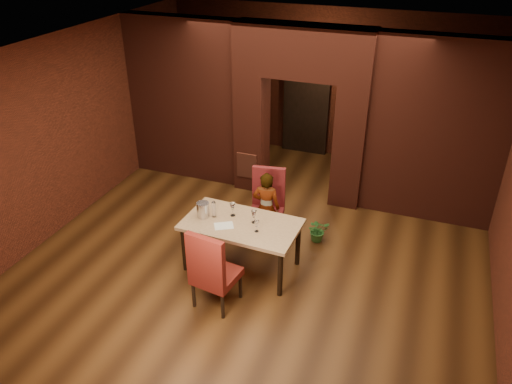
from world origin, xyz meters
TOP-DOWN VIEW (x-y plane):
  - floor at (0.00, 0.00)m, footprint 8.00×8.00m
  - ceiling at (0.00, 0.00)m, footprint 7.00×8.00m
  - wall_back at (0.00, 4.00)m, footprint 7.00×0.04m
  - wall_front at (0.00, -4.00)m, footprint 7.00×0.04m
  - wall_left at (-3.50, 0.00)m, footprint 0.04×8.00m
  - pillar_left at (-0.95, 2.00)m, footprint 0.55×0.55m
  - pillar_right at (0.95, 2.00)m, footprint 0.55×0.55m
  - lintel at (0.00, 2.00)m, footprint 2.45×0.55m
  - wing_wall_left at (-2.36, 2.00)m, footprint 2.28×0.35m
  - wing_wall_right at (2.36, 2.00)m, footprint 2.28×0.35m
  - vent_panel at (-0.95, 1.71)m, footprint 0.40×0.03m
  - rear_door at (-0.40, 3.94)m, footprint 0.90×0.08m
  - rear_door_frame at (-0.40, 3.90)m, footprint 1.02×0.04m
  - dining_table at (-0.14, -0.59)m, footprint 1.75×1.03m
  - chair_far at (-0.06, 0.32)m, footprint 0.63×0.63m
  - chair_near at (-0.16, -1.46)m, footprint 0.64×0.64m
  - person_seated at (-0.03, 0.24)m, footprint 0.48×0.34m
  - wine_glass_a at (-0.33, -0.44)m, footprint 0.09×0.09m
  - wine_glass_b at (0.04, -0.51)m, footprint 0.08×0.08m
  - wine_glass_c at (0.16, -0.72)m, footprint 0.07×0.07m
  - tasting_sheet at (-0.35, -0.75)m, footprint 0.34×0.31m
  - wine_bucket at (-0.74, -0.62)m, footprint 0.19×0.19m
  - water_bottle at (-0.59, -0.57)m, footprint 0.06×0.06m
  - potted_plant at (0.79, 0.52)m, footprint 0.47×0.45m

SIDE VIEW (x-z plane):
  - floor at x=0.00m, z-range 0.00..0.00m
  - potted_plant at x=0.79m, z-range 0.00..0.40m
  - dining_table at x=-0.14m, z-range 0.00..0.80m
  - vent_panel at x=-0.95m, z-range 0.30..0.80m
  - chair_far at x=-0.06m, z-range 0.00..1.20m
  - chair_near at x=-0.16m, z-range 0.00..1.24m
  - person_seated at x=-0.03m, z-range 0.00..1.25m
  - tasting_sheet at x=-0.35m, z-range 0.80..0.81m
  - wine_glass_c at x=0.16m, z-range 0.80..0.99m
  - wine_glass_b at x=0.04m, z-range 0.80..1.01m
  - wine_glass_a at x=-0.33m, z-range 0.80..1.02m
  - wine_bucket at x=-0.74m, z-range 0.80..1.04m
  - water_bottle at x=-0.59m, z-range 0.80..1.07m
  - rear_door at x=-0.40m, z-range 0.00..2.10m
  - rear_door_frame at x=-0.40m, z-range -0.06..2.16m
  - pillar_left at x=-0.95m, z-range 0.00..2.30m
  - pillar_right at x=0.95m, z-range 0.00..2.30m
  - wall_back at x=0.00m, z-range 0.00..3.20m
  - wall_front at x=0.00m, z-range 0.00..3.20m
  - wall_left at x=-3.50m, z-range 0.00..3.20m
  - wing_wall_left at x=-2.36m, z-range 0.00..3.20m
  - wing_wall_right at x=2.36m, z-range 0.00..3.20m
  - lintel at x=0.00m, z-range 2.30..3.20m
  - ceiling at x=0.00m, z-range 3.18..3.22m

